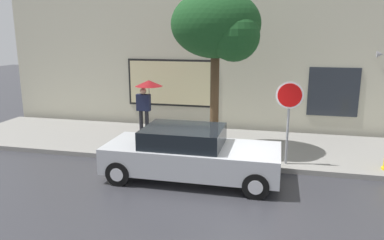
% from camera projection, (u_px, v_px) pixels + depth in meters
% --- Properties ---
extents(ground_plane, '(60.00, 60.00, 0.00)m').
position_uv_depth(ground_plane, '(224.00, 182.00, 9.87)').
color(ground_plane, '#333338').
extents(sidewalk, '(20.00, 4.00, 0.15)m').
position_uv_depth(sidewalk, '(237.00, 146.00, 12.70)').
color(sidewalk, gray).
rests_on(sidewalk, ground).
extents(building_facade, '(20.00, 0.67, 7.00)m').
position_uv_depth(building_facade, '(247.00, 42.00, 14.28)').
color(building_facade, beige).
rests_on(building_facade, ground).
extents(parked_car, '(4.59, 1.92, 1.41)m').
position_uv_depth(parked_car, '(190.00, 154.00, 9.95)').
color(parked_car, '#B7BABF').
rests_on(parked_car, ground).
extents(pedestrian_with_umbrella, '(1.00, 1.00, 2.00)m').
position_uv_depth(pedestrian_with_umbrella, '(147.00, 92.00, 13.66)').
color(pedestrian_with_umbrella, black).
rests_on(pedestrian_with_umbrella, sidewalk).
extents(street_tree, '(2.74, 2.33, 4.96)m').
position_uv_depth(street_tree, '(219.00, 28.00, 11.26)').
color(street_tree, '#4C3823').
rests_on(street_tree, sidewalk).
extents(stop_sign, '(0.76, 0.10, 2.39)m').
position_uv_depth(stop_sign, '(289.00, 107.00, 10.42)').
color(stop_sign, gray).
rests_on(stop_sign, sidewalk).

